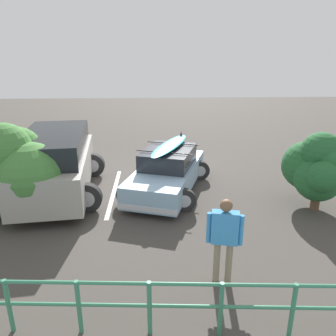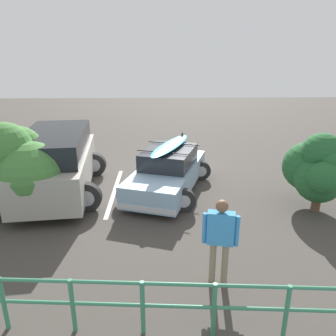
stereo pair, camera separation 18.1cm
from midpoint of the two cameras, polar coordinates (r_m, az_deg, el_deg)
The scene contains 8 objects.
ground_plane at distance 10.67m, azimuth -2.01°, elevation -2.81°, with size 44.00×44.00×0.02m, color #423D38.
parking_stripe at distance 10.22m, azimuth -8.80°, elevation -4.00°, with size 3.66×0.12×0.00m, color silver.
sedan_car at distance 9.95m, azimuth 0.50°, elevation -0.57°, with size 2.92×4.24×1.58m.
suv_car at distance 10.18m, azimuth -18.27°, elevation 1.00°, with size 2.97×4.84×1.89m.
person_bystander at distance 5.96m, azimuth 9.98°, elevation -11.34°, with size 0.63×0.28×1.66m.
railing_fence at distance 5.14m, azimuth 2.89°, elevation -22.22°, with size 7.37×0.57×0.93m.
bush_near_left at distance 9.48m, azimuth 24.93°, elevation -0.35°, with size 1.38×2.06×2.10m.
bush_near_right at distance 9.33m, azimuth -25.36°, elevation 0.20°, with size 2.97×2.40×2.47m.
Camera 2 is at (-0.19, 9.89, 4.00)m, focal length 35.00 mm.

